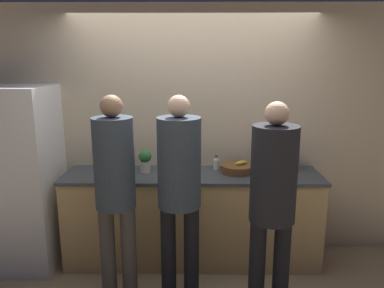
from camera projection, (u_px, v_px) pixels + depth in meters
The scene contains 13 objects.
ground_plane at pixel (192, 277), 3.61m from camera, with size 14.00×14.00×0.00m, color #9E8460.
wall_back at pixel (193, 132), 3.96m from camera, with size 5.20×0.06×2.60m.
counter at pixel (192, 217), 3.85m from camera, with size 2.56×0.64×0.94m.
refrigerator at pixel (18, 178), 3.70m from camera, with size 0.74×0.73×1.81m.
person_left at pixel (115, 184), 3.07m from camera, with size 0.33×0.33×1.79m.
person_center at pixel (179, 181), 3.09m from camera, with size 0.36×0.36×1.78m.
person_right at pixel (273, 194), 2.84m from camera, with size 0.35×0.35×1.76m.
fruit_bowl at pixel (237, 168), 3.77m from camera, with size 0.33×0.33×0.12m.
utensil_crock at pixel (127, 160), 3.94m from camera, with size 0.10×0.10×0.31m.
bottle_dark at pixel (294, 160), 3.83m from camera, with size 0.08×0.08×0.26m.
bottle_clear at pixel (216, 164), 3.88m from camera, with size 0.06×0.06×0.14m.
cup_black at pixel (116, 175), 3.54m from camera, with size 0.09×0.09×0.08m.
potted_plant at pixel (145, 160), 3.75m from camera, with size 0.13×0.13×0.23m.
Camera 1 is at (0.04, -3.23, 2.07)m, focal length 35.00 mm.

